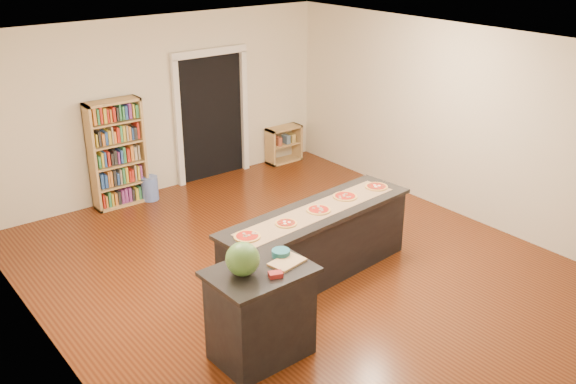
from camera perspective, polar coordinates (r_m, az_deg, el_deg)
room at (r=7.62m, az=0.92°, el=2.32°), size 6.00×7.00×2.80m
doorway at (r=10.89m, az=-6.84°, el=7.35°), size 1.40×0.09×2.21m
kitchen_island at (r=7.88m, az=2.59°, el=-4.57°), size 2.70×0.73×0.89m
side_counter at (r=6.46m, az=-2.45°, el=-10.71°), size 1.00×0.73×0.99m
bookshelf at (r=10.10m, az=-14.95°, el=3.30°), size 0.83×0.30×1.66m
low_shelf at (r=11.78m, az=-0.37°, el=4.26°), size 0.66×0.28×0.66m
waste_bin at (r=10.39m, az=-12.18°, el=0.33°), size 0.26×0.26×0.38m
kraft_paper at (r=7.68m, az=2.68°, el=-1.65°), size 2.37×0.66×0.00m
watermelon at (r=6.06m, az=-4.05°, el=-5.96°), size 0.33×0.33×0.33m
cutting_board at (r=6.30m, az=-0.08°, el=-6.25°), size 0.38×0.29×0.02m
package_red at (r=6.07m, az=-1.12°, el=-7.34°), size 0.15×0.13×0.05m
package_teal at (r=6.42m, az=-0.64°, el=-5.46°), size 0.18×0.18×0.07m
pizza_a at (r=7.04m, az=-3.65°, el=-3.95°), size 0.30×0.30×0.02m
pizza_b at (r=7.32m, az=-0.18°, el=-2.79°), size 0.25×0.25×0.02m
pizza_c at (r=7.67m, az=2.74°, el=-1.59°), size 0.29×0.29×0.02m
pizza_d at (r=8.07m, az=5.10°, el=-0.39°), size 0.29×0.29×0.02m
pizza_e at (r=8.42m, az=7.86°, el=0.48°), size 0.29×0.29×0.02m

